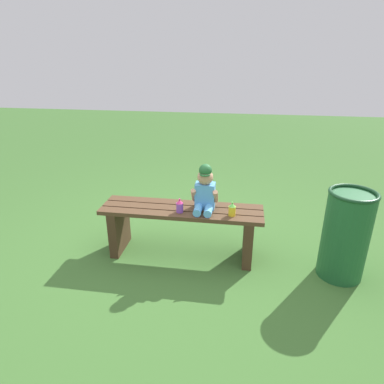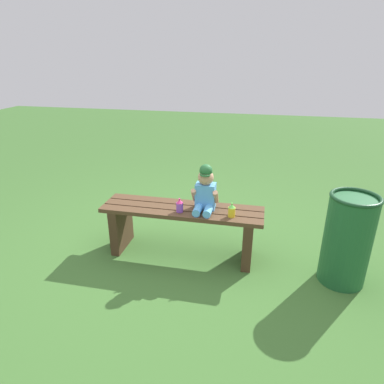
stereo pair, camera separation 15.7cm
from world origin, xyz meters
TOP-DOWN VIEW (x-y plane):
  - ground_plane at (0.00, 0.00)m, footprint 16.00×16.00m
  - park_bench at (0.00, 0.00)m, footprint 1.43×0.37m
  - child_figure at (0.20, 0.02)m, footprint 0.23×0.27m
  - sippy_cup_left at (0.00, -0.08)m, footprint 0.06×0.06m
  - sippy_cup_right at (0.45, -0.08)m, footprint 0.06×0.06m
  - trash_bin at (1.37, -0.11)m, footprint 0.37×0.37m

SIDE VIEW (x-z plane):
  - ground_plane at x=0.00m, z-range 0.00..0.00m
  - park_bench at x=0.00m, z-range 0.08..0.55m
  - trash_bin at x=1.37m, z-range 0.00..0.76m
  - sippy_cup_left at x=0.00m, z-range 0.47..0.59m
  - sippy_cup_right at x=0.45m, z-range 0.47..0.59m
  - child_figure at x=0.20m, z-range 0.44..0.85m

